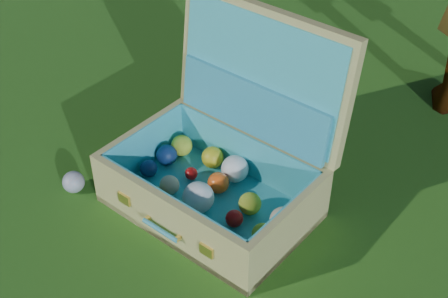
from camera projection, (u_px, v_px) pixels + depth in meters
ground at (210, 243)px, 1.66m from camera, size 60.00×60.00×0.00m
stray_ball at (74, 182)px, 1.80m from camera, size 0.06×0.06×0.06m
suitcase at (226, 154)px, 1.72m from camera, size 0.60×0.52×0.53m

